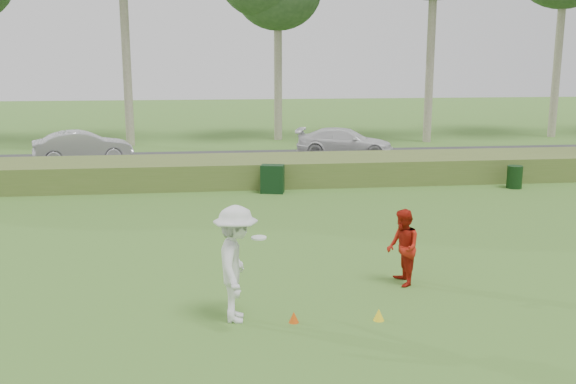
{
  "coord_description": "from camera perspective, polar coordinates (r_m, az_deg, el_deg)",
  "views": [
    {
      "loc": [
        -1.92,
        -11.37,
        4.57
      ],
      "look_at": [
        0.0,
        4.0,
        1.3
      ],
      "focal_mm": 40.0,
      "sensor_mm": 36.0,
      "label": 1
    }
  ],
  "objects": [
    {
      "name": "player_white",
      "position": [
        11.27,
        -4.63,
        -6.39
      ],
      "size": [
        0.98,
        1.4,
        2.07
      ],
      "rotation": [
        0.0,
        0.0,
        1.47
      ],
      "color": "silver",
      "rests_on": "ground"
    },
    {
      "name": "utility_cabinet",
      "position": [
        21.92,
        -1.39,
        1.17
      ],
      "size": [
        0.87,
        0.66,
        0.97
      ],
      "primitive_type": "cube",
      "rotation": [
        0.0,
        0.0,
        -0.24
      ],
      "color": "black",
      "rests_on": "ground"
    },
    {
      "name": "trash_bin",
      "position": [
        24.11,
        19.49,
        1.27
      ],
      "size": [
        0.55,
        0.55,
        0.8
      ],
      "primitive_type": "cylinder",
      "rotation": [
        0.0,
        0.0,
        -0.02
      ],
      "color": "black",
      "rests_on": "ground"
    },
    {
      "name": "cone_yellow",
      "position": [
        11.64,
        8.07,
        -10.73
      ],
      "size": [
        0.2,
        0.2,
        0.22
      ],
      "primitive_type": "cone",
      "color": "yellow",
      "rests_on": "ground"
    },
    {
      "name": "ground",
      "position": [
        12.4,
        2.32,
        -9.71
      ],
      "size": [
        120.0,
        120.0,
        0.0
      ],
      "primitive_type": "plane",
      "color": "#396A23",
      "rests_on": "ground"
    },
    {
      "name": "reed_strip",
      "position": [
        23.81,
        -2.38,
        1.94
      ],
      "size": [
        80.0,
        3.0,
        0.9
      ],
      "primitive_type": "cube",
      "color": "#4C6327",
      "rests_on": "ground"
    },
    {
      "name": "player_red",
      "position": [
        13.24,
        10.17,
        -4.88
      ],
      "size": [
        0.6,
        0.77,
        1.57
      ],
      "primitive_type": "imported",
      "rotation": [
        0.0,
        0.0,
        -1.58
      ],
      "color": "#A81A0E",
      "rests_on": "ground"
    },
    {
      "name": "park_road",
      "position": [
        28.8,
        -3.21,
        2.82
      ],
      "size": [
        80.0,
        6.0,
        0.06
      ],
      "primitive_type": "cube",
      "color": "#2D2D2D",
      "rests_on": "ground"
    },
    {
      "name": "cone_orange",
      "position": [
        11.45,
        0.52,
        -11.06
      ],
      "size": [
        0.18,
        0.18,
        0.2
      ],
      "primitive_type": "cone",
      "color": "#D94C0B",
      "rests_on": "ground"
    },
    {
      "name": "car_mid",
      "position": [
        29.37,
        -17.76,
        3.86
      ],
      "size": [
        4.39,
        2.48,
        1.37
      ],
      "primitive_type": "imported",
      "rotation": [
        0.0,
        0.0,
        1.83
      ],
      "color": "#B9B9BE",
      "rests_on": "park_road"
    },
    {
      "name": "car_right",
      "position": [
        29.82,
        5.07,
        4.42
      ],
      "size": [
        4.79,
        3.0,
        1.29
      ],
      "primitive_type": "imported",
      "rotation": [
        0.0,
        0.0,
        1.28
      ],
      "color": "silver",
      "rests_on": "park_road"
    }
  ]
}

